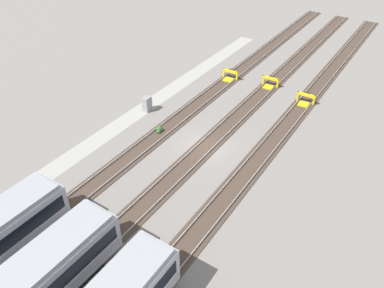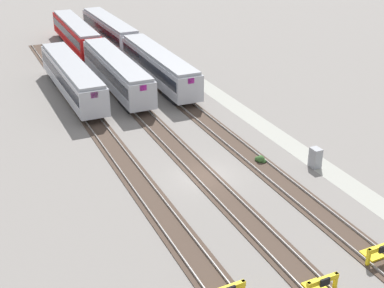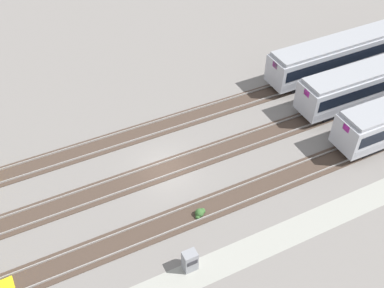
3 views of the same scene
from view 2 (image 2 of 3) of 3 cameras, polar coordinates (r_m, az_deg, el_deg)
ground_plane at (r=40.95m, az=1.34°, el=-3.53°), size 400.00×400.00×0.00m
service_walkway at (r=45.33m, az=11.97°, el=-1.10°), size 54.00×2.00×0.01m
rail_track_nearest at (r=43.04m, az=7.21°, el=-2.15°), size 90.00×2.24×0.21m
rail_track_near_inner at (r=40.93m, az=1.34°, el=-3.48°), size 90.00×2.24×0.21m
rail_track_middle at (r=39.30m, az=-5.11°, el=-4.89°), size 90.00×2.24×0.21m
subway_car_front_row_leftmost at (r=59.21m, az=-8.07°, el=7.65°), size 18.03×3.03×3.70m
subway_car_front_row_left_inner at (r=60.71m, az=-3.58°, el=8.29°), size 18.02×3.00×3.70m
subway_car_front_row_centre at (r=76.93m, az=-12.27°, el=11.42°), size 18.03×3.05×3.70m
subway_car_front_row_right_inner at (r=58.11m, az=-12.68°, el=6.94°), size 18.02×2.97×3.70m
subway_car_front_row_rightmost at (r=78.13m, az=-8.79°, el=11.91°), size 18.04×3.08×3.70m
bumper_stop_nearest_track at (r=33.95m, az=19.12°, el=-10.82°), size 1.37×2.01×1.22m
bumper_stop_near_inner_track at (r=30.65m, az=13.40°, el=-14.39°), size 1.36×2.01×1.22m
electrical_cabinet at (r=43.16m, az=13.03°, el=-1.43°), size 0.90×0.73×1.60m
weed_clump at (r=43.37m, az=7.30°, el=-1.64°), size 0.92×0.70×0.64m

